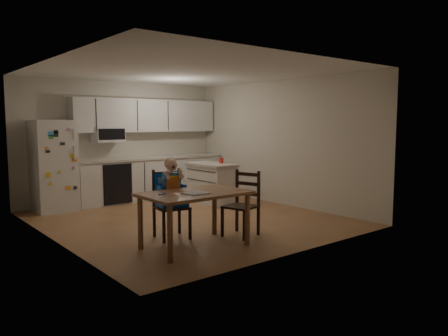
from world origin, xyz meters
name	(u,v)px	position (x,y,z in m)	size (l,w,h in m)	color
room	(172,145)	(0.00, 0.48, 1.25)	(4.52, 5.01, 2.51)	#8D5F3C
refrigerator	(54,166)	(-1.55, 2.15, 0.85)	(0.72, 0.70, 1.70)	silver
kitchen_run	(149,158)	(0.50, 2.24, 0.88)	(3.37, 0.62, 2.15)	silver
kitchen_island	(212,183)	(1.22, 0.93, 0.41)	(0.58, 1.11, 0.82)	silver
red_cup	(221,160)	(1.39, 0.82, 0.88)	(0.09, 0.09, 0.11)	red
dining_table	(195,200)	(-0.88, -1.47, 0.64)	(1.38, 0.89, 0.74)	brown
napkin	(196,193)	(-0.93, -1.57, 0.75)	(0.30, 0.26, 0.01)	#B1B1B6
toddler_spoon	(162,194)	(-1.33, -1.37, 0.75)	(0.02, 0.02, 0.12)	blue
chair_booster	(170,190)	(-0.88, -0.85, 0.70)	(0.51, 0.51, 1.15)	black
chair_side	(244,199)	(0.06, -1.39, 0.54)	(0.52, 0.52, 0.95)	black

